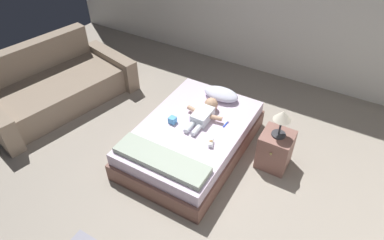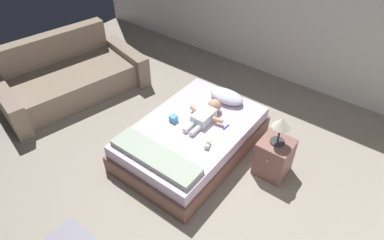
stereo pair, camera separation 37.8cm
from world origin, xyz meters
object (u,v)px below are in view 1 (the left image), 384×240
at_px(bed, 192,138).
at_px(nightstand, 275,150).
at_px(baby_bottle, 211,143).
at_px(toothbrush, 226,124).
at_px(pillow, 221,94).
at_px(baby, 205,113).
at_px(lamp, 282,118).
at_px(couch, 55,86).
at_px(toy_block, 172,120).

xyz_separation_m(bed, nightstand, (0.97, 0.29, 0.04)).
xyz_separation_m(bed, baby_bottle, (0.34, -0.17, 0.23)).
bearing_deg(baby_bottle, toothbrush, 90.58).
bearing_deg(pillow, toothbrush, -56.89).
distance_m(baby, lamp, 0.96).
relative_size(toothbrush, lamp, 0.35).
xyz_separation_m(pillow, baby, (-0.00, -0.45, -0.00)).
bearing_deg(pillow, couch, -161.30).
height_order(couch, toy_block, couch).
bearing_deg(lamp, toy_block, -163.96).
relative_size(baby, toothbrush, 5.19).
xyz_separation_m(bed, lamp, (0.97, 0.29, 0.54)).
bearing_deg(couch, pillow, 18.70).
bearing_deg(pillow, lamp, -23.26).
distance_m(bed, toothbrush, 0.47).
height_order(couch, nightstand, couch).
bearing_deg(toothbrush, baby, -178.61).
height_order(pillow, lamp, lamp).
relative_size(bed, toy_block, 20.94).
xyz_separation_m(bed, baby, (0.05, 0.23, 0.27)).
bearing_deg(bed, toothbrush, 35.13).
bearing_deg(baby, nightstand, 3.53).
bearing_deg(lamp, baby, -176.46).
xyz_separation_m(couch, toy_block, (2.04, 0.04, 0.17)).
height_order(bed, nightstand, nightstand).
distance_m(pillow, couch, 2.47).
bearing_deg(couch, nightstand, 6.87).
bearing_deg(baby_bottle, baby, 126.63).
relative_size(pillow, nightstand, 1.01).
bearing_deg(pillow, nightstand, -23.27).
bearing_deg(toy_block, bed, 13.77).
bearing_deg(lamp, pillow, 156.74).
relative_size(couch, toy_block, 25.69).
relative_size(bed, couch, 0.82).
bearing_deg(lamp, baby_bottle, -144.01).
relative_size(couch, lamp, 6.43).
xyz_separation_m(bed, pillow, (0.05, 0.69, 0.27)).
relative_size(baby, baby_bottle, 5.19).
height_order(baby, baby_bottle, baby).
bearing_deg(toy_block, toothbrush, 27.20).
height_order(pillow, toothbrush, pillow).
bearing_deg(nightstand, bed, -163.41).
xyz_separation_m(nightstand, lamp, (0.00, 0.00, 0.50)).
distance_m(couch, baby_bottle, 2.63).
height_order(baby, lamp, lamp).
bearing_deg(baby_bottle, toy_block, 169.63).
bearing_deg(baby_bottle, bed, 154.28).
relative_size(nightstand, toy_block, 5.38).
xyz_separation_m(baby, toothbrush, (0.29, 0.01, -0.06)).
distance_m(bed, toy_block, 0.35).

